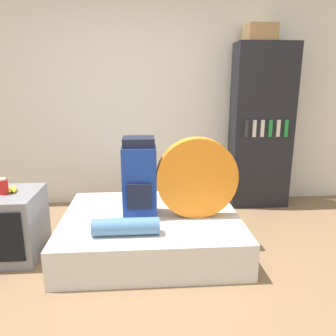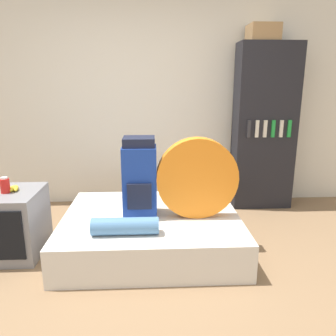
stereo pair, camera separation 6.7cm
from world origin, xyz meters
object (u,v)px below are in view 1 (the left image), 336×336
Objects in this scene: backpack at (140,178)px; canister at (4,187)px; cardboard_box at (260,33)px; tent_bag at (197,178)px; television at (13,225)px; sleeping_roll at (126,227)px; bookshelf at (261,128)px.

backpack is 5.15× the size of canister.
canister is at bearing -155.75° from cardboard_box.
tent_bag reaches higher than canister.
cardboard_box reaches higher than tent_bag.
canister reaches higher than television.
backpack reaches higher than sleeping_roll.
sleeping_roll is 1.64× the size of cardboard_box.
canister is (-0.03, -0.02, 0.36)m from television.
television is (-1.66, -0.01, -0.40)m from tent_bag.
tent_bag is at bearing -8.35° from backpack.
cardboard_box reaches higher than bookshelf.
tent_bag is 2.00m from cardboard_box.
cardboard_box is (0.88, 1.14, 1.39)m from tent_bag.
tent_bag is 1.69m from canister.
sleeping_roll is 1.09m from television.
bookshelf is (2.63, 1.13, 0.70)m from television.
cardboard_box is at bearing 24.18° from television.
tent_bag is 5.19× the size of canister.
cardboard_box is (1.40, 1.06, 1.40)m from backpack.
tent_bag is 2.21× the size of cardboard_box.
tent_bag is at bearing -130.96° from bookshelf.
cardboard_box reaches higher than sleeping_roll.
television is 4.21× the size of canister.
sleeping_roll is 2.25m from bookshelf.
bookshelf is at bearing 34.95° from backpack.
bookshelf is 1.09m from cardboard_box.
sleeping_roll is at bearing -16.82° from canister.
bookshelf reaches higher than television.
tent_bag reaches higher than television.
television is at bearing -156.85° from bookshelf.
canister is 0.07× the size of bookshelf.
backpack is 0.53m from tent_bag.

